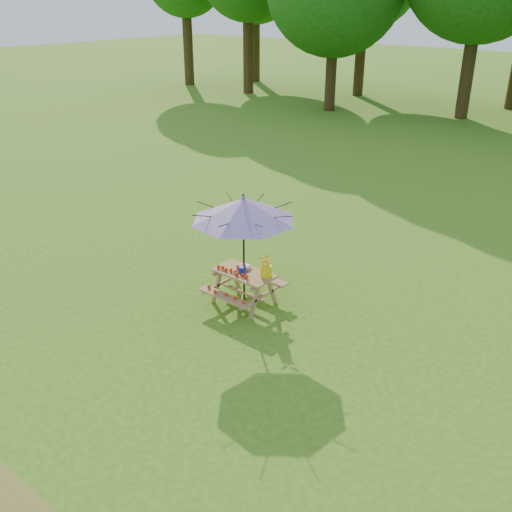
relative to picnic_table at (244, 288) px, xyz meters
The scene contains 6 objects.
ground 3.33m from the picnic_table, 64.12° to the right, with size 120.00×120.00×0.00m, color #3C7316.
picnic_table is the anchor object (origin of this frame).
patio_umbrella 1.62m from the picnic_table, 84.81° to the left, with size 2.42×2.42×2.25m.
produce_bins 0.40m from the picnic_table, 146.00° to the left, with size 0.25×0.32×0.13m.
tomatoes_row 0.44m from the picnic_table, 130.20° to the right, with size 0.77×0.13×0.07m, color #EB3408, non-canonical shape.
flower_bucket 0.75m from the picnic_table, 18.21° to the left, with size 0.37×0.35×0.48m.
Camera 1 is at (5.00, -4.39, 5.55)m, focal length 40.00 mm.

